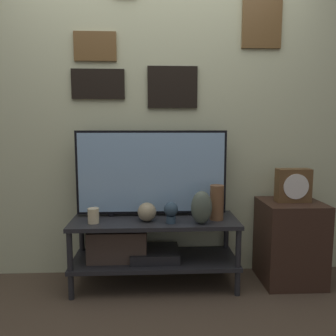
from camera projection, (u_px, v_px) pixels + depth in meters
ground_plane at (155, 302)px, 2.26m from camera, size 12.00×12.00×0.00m
wall_back at (154, 107)px, 2.61m from camera, size 6.40×0.08×2.70m
media_console at (142, 244)px, 2.47m from camera, size 1.24×0.44×0.52m
television at (152, 173)px, 2.50m from camera, size 1.15×0.05×0.66m
vase_round_glass at (147, 212)px, 2.39m from camera, size 0.14×0.14×0.14m
vase_tall_ceramic at (217, 202)px, 2.42m from camera, size 0.10×0.10×0.26m
vase_urn_stoneware at (202, 207)px, 2.32m from camera, size 0.15×0.12×0.24m
candle_jar at (93, 216)px, 2.34m from camera, size 0.08×0.08×0.11m
decorative_bust at (171, 211)px, 2.33m from camera, size 0.10×0.10×0.15m
side_table at (290, 242)px, 2.54m from camera, size 0.45×0.42×0.63m
mantel_clock at (293, 185)px, 2.48m from camera, size 0.25×0.11×0.25m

